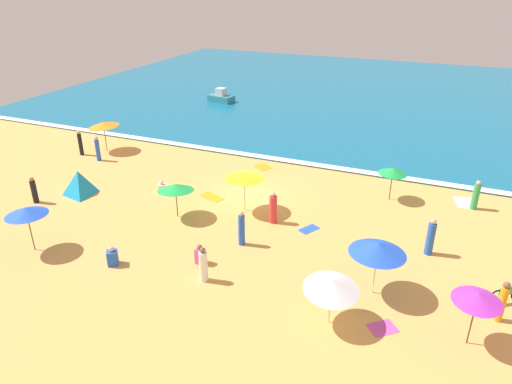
{
  "coord_description": "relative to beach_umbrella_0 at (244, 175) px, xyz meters",
  "views": [
    {
      "loc": [
        9.82,
        -22.07,
        11.81
      ],
      "look_at": [
        0.75,
        -0.59,
        0.8
      ],
      "focal_mm": 32.74,
      "sensor_mm": 36.0,
      "label": 1
    }
  ],
  "objects": [
    {
      "name": "beach_umbrella_7",
      "position": [
        -3.02,
        -2.03,
        -0.38
      ],
      "size": [
        2.61,
        2.62,
        1.98
      ],
      "color": "#4C3823",
      "rests_on": "ground_plane"
    },
    {
      "name": "beach_tent",
      "position": [
        -9.8,
        -1.77,
        -1.37
      ],
      "size": [
        2.35,
        2.4,
        1.42
      ],
      "color": "#1999D8",
      "rests_on": "ground_plane"
    },
    {
      "name": "beach_towel_2",
      "position": [
        8.48,
        -6.59,
        -2.07
      ],
      "size": [
        1.26,
        1.23,
        0.01
      ],
      "color": "#D84CA5",
      "rests_on": "ground_plane"
    },
    {
      "name": "beachgoer_8",
      "position": [
        1.31,
        -3.27,
        -1.24
      ],
      "size": [
        0.44,
        0.44,
        1.77
      ],
      "color": "blue",
      "rests_on": "ground_plane"
    },
    {
      "name": "parked_bicycle",
      "position": [
        12.72,
        -3.16,
        -1.7
      ],
      "size": [
        1.44,
        1.21,
        0.76
      ],
      "color": "black",
      "rests_on": "ground_plane"
    },
    {
      "name": "beachgoer_6",
      "position": [
        -14.21,
        3.3,
        -1.17
      ],
      "size": [
        0.36,
        0.36,
        1.82
      ],
      "color": "black",
      "rests_on": "ground_plane"
    },
    {
      "name": "beach_umbrella_1",
      "position": [
        -7.46,
        -7.5,
        -0.05
      ],
      "size": [
        2.63,
        2.63,
        2.26
      ],
      "color": "#4C3823",
      "rests_on": "ground_plane"
    },
    {
      "name": "beachgoer_7",
      "position": [
        -11.28,
        -3.71,
        -1.34
      ],
      "size": [
        0.42,
        0.42,
        1.55
      ],
      "color": "black",
      "rests_on": "ground_plane"
    },
    {
      "name": "beach_umbrella_5",
      "position": [
        6.57,
        -7.02,
        -0.39
      ],
      "size": [
        2.89,
        2.89,
        2.04
      ],
      "color": "silver",
      "rests_on": "ground_plane"
    },
    {
      "name": "beachgoer_5",
      "position": [
        12.38,
        -4.47,
        -1.23
      ],
      "size": [
        0.37,
        0.37,
        1.73
      ],
      "color": "orange",
      "rests_on": "ground_plane"
    },
    {
      "name": "ocean_water",
      "position": [
        -0.43,
        29.42,
        -2.03
      ],
      "size": [
        60.0,
        44.0,
        0.1
      ],
      "primitive_type": "cube",
      "color": "#146B93",
      "rests_on": "ground_plane"
    },
    {
      "name": "beachgoer_3",
      "position": [
        1.9,
        -0.66,
        -1.28
      ],
      "size": [
        0.48,
        0.48,
        1.72
      ],
      "color": "red",
      "rests_on": "ground_plane"
    },
    {
      "name": "beachgoer_10",
      "position": [
        9.6,
        -0.67,
        -1.22
      ],
      "size": [
        0.47,
        0.47,
        1.82
      ],
      "color": "blue",
      "rests_on": "ground_plane"
    },
    {
      "name": "beach_towel_1",
      "position": [
        3.87,
        -0.65,
        -2.07
      ],
      "size": [
        1.04,
        1.22,
        0.01
      ],
      "color": "blue",
      "rests_on": "ground_plane"
    },
    {
      "name": "beach_umbrella_2",
      "position": [
        7.09,
        4.47,
        -0.31
      ],
      "size": [
        1.73,
        1.72,
        1.98
      ],
      "color": "#4C3823",
      "rests_on": "ground_plane"
    },
    {
      "name": "small_boat_0",
      "position": [
        -11.7,
        20.38,
        -1.53
      ],
      "size": [
        2.67,
        1.75,
        1.35
      ],
      "color": "teal",
      "rests_on": "ocean_water"
    },
    {
      "name": "beachgoer_12",
      "position": [
        -5.37,
        0.08,
        -1.74
      ],
      "size": [
        0.6,
        0.6,
        0.81
      ],
      "color": "white",
      "rests_on": "ground_plane"
    },
    {
      "name": "beach_umbrella_6",
      "position": [
        7.75,
        -4.6,
        0.03
      ],
      "size": [
        3.11,
        3.1,
        2.37
      ],
      "color": "silver",
      "rests_on": "ground_plane"
    },
    {
      "name": "beachgoer_11",
      "position": [
        11.53,
        5.07,
        -1.29
      ],
      "size": [
        0.5,
        0.5,
        1.68
      ],
      "color": "green",
      "rests_on": "ground_plane"
    },
    {
      "name": "ground_plane",
      "position": [
        -0.43,
        1.42,
        -2.08
      ],
      "size": [
        60.0,
        60.0,
        0.0
      ],
      "primitive_type": "plane",
      "color": "#E0A856"
    },
    {
      "name": "beachgoer_9",
      "position": [
        -12.36,
        2.9,
        -1.22
      ],
      "size": [
        0.4,
        0.4,
        1.75
      ],
      "color": "blue",
      "rests_on": "ground_plane"
    },
    {
      "name": "beach_umbrella_4",
      "position": [
        -13.15,
        4.72,
        -0.11
      ],
      "size": [
        2.91,
        2.9,
        2.25
      ],
      "color": "#4C3823",
      "rests_on": "ground_plane"
    },
    {
      "name": "beach_towel_4",
      "position": [
        11.08,
        5.67,
        -2.07
      ],
      "size": [
        1.29,
        1.69,
        0.01
      ],
      "color": "white",
      "rests_on": "ground_plane"
    },
    {
      "name": "beachgoer_0",
      "position": [
        0.26,
        -5.45,
        -1.66
      ],
      "size": [
        0.39,
        0.39,
        0.95
      ],
      "color": "#D84CA5",
      "rests_on": "ground_plane"
    },
    {
      "name": "beach_towel_0",
      "position": [
        -1.42,
        6.14,
        -2.07
      ],
      "size": [
        1.43,
        1.36,
        0.01
      ],
      "color": "orange",
      "rests_on": "ground_plane"
    },
    {
      "name": "beachgoer_1",
      "position": [
        -3.27,
        -7.06,
        -1.69
      ],
      "size": [
        0.63,
        0.63,
        0.92
      ],
      "color": "blue",
      "rests_on": "ground_plane"
    },
    {
      "name": "beachgoer_4",
      "position": [
        1.04,
        -6.53,
        -1.33
      ],
      "size": [
        0.47,
        0.47,
        1.61
      ],
      "color": "white",
      "rests_on": "ground_plane"
    },
    {
      "name": "beach_umbrella_0",
      "position": [
        0.0,
        0.0,
        0.0
      ],
      "size": [
        2.45,
        2.45,
        2.24
      ],
      "color": "silver",
      "rests_on": "ground_plane"
    },
    {
      "name": "wave_breaker_foam",
      "position": [
        -0.43,
        7.72,
        -1.98
      ],
      "size": [
        57.0,
        0.7,
        0.01
      ],
      "primitive_type": "cube",
      "color": "white",
      "rests_on": "ocean_water"
    },
    {
      "name": "beach_towel_3",
      "position": [
        -2.42,
        0.75,
        -2.07
      ],
      "size": [
        1.63,
        1.17,
        0.01
      ],
      "color": "orange",
      "rests_on": "ground_plane"
    },
    {
      "name": "beach_umbrella_3",
      "position": [
        11.33,
        -6.19,
        -0.1
      ],
      "size": [
        1.98,
        1.99,
        2.18
      ],
      "color": "#4C3823",
      "rests_on": "ground_plane"
    }
  ]
}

